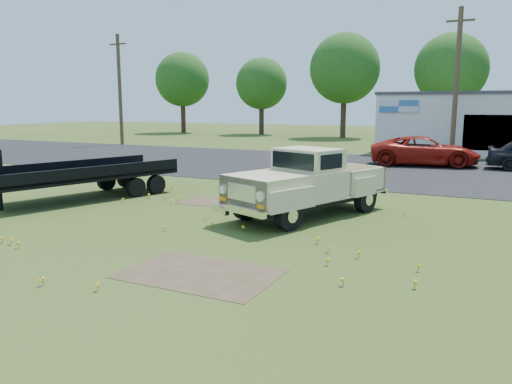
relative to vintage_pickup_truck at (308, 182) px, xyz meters
The scene contains 14 objects.
ground 3.40m from the vintage_pickup_truck, 119.17° to the right, with size 140.00×140.00×0.00m, color #354917.
asphalt_lot 12.31m from the vintage_pickup_truck, 97.42° to the left, with size 90.00×14.00×0.02m, color black.
dirt_patch_a 5.93m from the vintage_pickup_truck, 90.82° to the right, with size 3.00×2.00×0.01m, color #463925.
dirt_patch_b 3.78m from the vintage_pickup_truck, 169.54° to the left, with size 2.20×1.60×0.01m, color #463925.
commercial_building 24.58m from the vintage_pickup_truck, 79.64° to the left, with size 14.20×8.20×4.15m.
utility_pole_west 30.60m from the vintage_pickup_truck, 140.91° to the left, with size 1.60×0.30×9.00m.
utility_pole_mid 19.64m from the vintage_pickup_truck, 82.81° to the left, with size 1.60×0.30×9.00m.
treeline_a 47.79m from the vintage_pickup_truck, 128.52° to the left, with size 6.40×6.40×9.52m.
treeline_b 43.15m from the vintage_pickup_truck, 117.17° to the left, with size 5.76×5.76×8.57m.
treeline_c 38.35m from the vintage_pickup_truck, 104.65° to the left, with size 7.04×7.04×10.47m.
treeline_d 38.08m from the vintage_pickup_truck, 89.37° to the left, with size 6.72×6.72×10.00m.
vintage_pickup_truck is the anchor object (origin of this frame).
flatbed_trailer 8.16m from the vintage_pickup_truck, behind, with size 2.40×7.19×1.96m, color black, non-canonical shape.
red_pickup 14.72m from the vintage_pickup_truck, 84.68° to the left, with size 2.62×5.69×1.58m, color maroon.
Camera 1 is at (6.58, -10.92, 3.25)m, focal length 35.00 mm.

